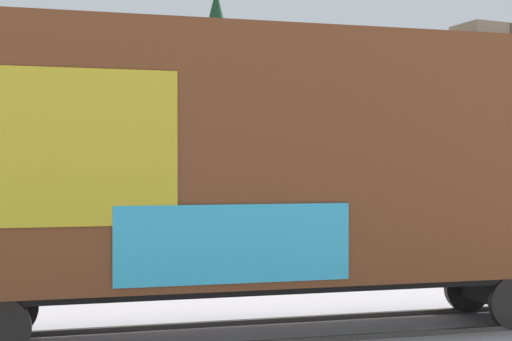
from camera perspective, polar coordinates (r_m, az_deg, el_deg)
name	(u,v)px	position (r m, az deg, el deg)	size (l,w,h in m)	color
ground_plane	(253,335)	(11.34, -0.28, -13.46)	(260.00, 260.00, 0.00)	silver
track	(258,332)	(11.36, 0.19, -13.23)	(60.02, 4.18, 0.08)	#4C4742
freight_car	(267,162)	(11.09, 0.95, 0.74)	(14.94, 3.31, 5.00)	brown
hillside	(92,128)	(66.15, -13.46, 3.47)	(158.69, 37.03, 17.30)	gray
parked_car_tan	(88,245)	(16.82, -13.78, -6.02)	(4.42, 1.94, 1.73)	#9E8966
parked_car_green	(348,238)	(18.35, 7.67, -5.54)	(4.27, 2.52, 1.65)	#1E5933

